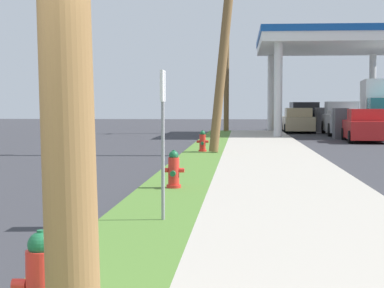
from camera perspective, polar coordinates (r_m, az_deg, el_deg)
name	(u,v)px	position (r m, az deg, el deg)	size (l,w,h in m)	color
fire_hydrant_second	(174,171)	(12.96, -1.60, -2.39)	(0.42, 0.38, 0.74)	red
fire_hydrant_third	(203,142)	(23.13, 0.92, 0.15)	(0.42, 0.37, 0.74)	red
utility_pole_midground	(227,12)	(23.21, 3.08, 11.33)	(1.71, 1.37, 9.51)	brown
utility_pole_background	(227,66)	(41.05, 3.02, 6.80)	(0.39, 2.04, 8.00)	brown
street_sign_post	(163,113)	(9.28, -2.55, 2.68)	(0.05, 0.36, 2.12)	gray
car_red_by_near_pump	(366,127)	(32.46, 14.84, 1.46)	(2.18, 4.60, 1.57)	red
car_tan_by_far_pump	(298,121)	(42.56, 9.18, 1.96)	(1.97, 4.51, 1.57)	tan
truck_black_at_forecourt	(306,117)	(46.69, 9.87, 2.31)	(2.41, 5.51, 1.97)	black
truck_teal_on_apron	(383,110)	(36.27, 16.21, 2.84)	(2.70, 6.56, 3.11)	#197075
truck_silver_at_far_bay	(343,119)	(39.87, 12.96, 2.10)	(2.32, 5.48, 1.97)	#BCBCC1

